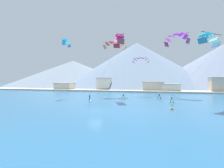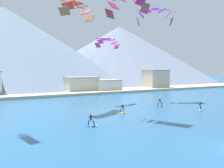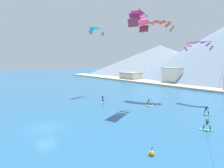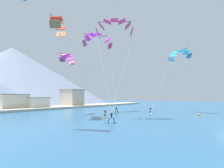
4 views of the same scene
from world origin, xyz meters
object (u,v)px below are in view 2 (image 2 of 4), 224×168
kitesurfer_near_trail (93,123)px  kitesurfer_far_left (200,108)px  parafoil_kite_near_lead (155,15)px  parafoil_kite_near_trail (127,3)px  parafoil_kite_distant_high_outer (107,42)px  kitesurfer_near_lead (161,104)px  kitesurfer_mid_center (123,110)px  parafoil_kite_mid_center (77,9)px

kitesurfer_near_trail → kitesurfer_far_left: 21.78m
kitesurfer_far_left → parafoil_kite_near_lead: parafoil_kite_near_lead is taller
parafoil_kite_near_trail → parafoil_kite_distant_high_outer: size_ratio=2.78×
kitesurfer_near_lead → kitesurfer_mid_center: size_ratio=0.99×
kitesurfer_near_lead → parafoil_kite_near_lead: 21.80m
kitesurfer_mid_center → parafoil_kite_near_lead: size_ratio=0.09×
kitesurfer_near_trail → parafoil_kite_near_lead: (24.36, 17.37, 19.30)m
parafoil_kite_near_trail → parafoil_kite_mid_center: size_ratio=0.96×
kitesurfer_mid_center → kitesurfer_far_left: 13.98m
kitesurfer_near_trail → parafoil_kite_mid_center: 22.72m
kitesurfer_mid_center → parafoil_kite_near_lead: parafoil_kite_near_lead is taller
kitesurfer_near_lead → parafoil_kite_mid_center: parafoil_kite_mid_center is taller
kitesurfer_far_left → parafoil_kite_near_lead: size_ratio=0.08×
parafoil_kite_near_trail → parafoil_kite_distant_high_outer: (4.81, 14.80, -4.25)m
kitesurfer_near_lead → kitesurfer_mid_center: (-10.43, -2.61, -0.08)m
parafoil_kite_mid_center → parafoil_kite_distant_high_outer: 10.82m
parafoil_kite_near_lead → parafoil_kite_near_trail: bearing=-140.6°
parafoil_kite_near_trail → parafoil_kite_near_lead: bearing=39.4°
parafoil_kite_near_trail → kitesurfer_near_lead: bearing=24.3°
kitesurfer_near_trail → kitesurfer_mid_center: kitesurfer_near_trail is taller
kitesurfer_mid_center → kitesurfer_far_left: (13.17, -4.71, 0.02)m
kitesurfer_far_left → parafoil_kite_mid_center: size_ratio=0.09×
kitesurfer_near_lead → kitesurfer_near_trail: 20.89m
kitesurfer_mid_center → parafoil_kite_mid_center: size_ratio=0.10×
kitesurfer_near_lead → parafoil_kite_near_lead: (5.35, 8.68, 19.27)m
kitesurfer_near_lead → parafoil_kite_mid_center: 23.85m
parafoil_kite_near_lead → parafoil_kite_near_trail: parafoil_kite_near_lead is taller
kitesurfer_far_left → parafoil_kite_mid_center: bearing=145.2°
kitesurfer_mid_center → parafoil_kite_near_trail: 17.12m
parafoil_kite_mid_center → kitesurfer_near_lead: bearing=-18.9°
kitesurfer_near_trail → parafoil_kite_mid_center: size_ratio=0.10×
kitesurfer_near_lead → kitesurfer_near_trail: kitesurfer_near_lead is taller
parafoil_kite_mid_center → kitesurfer_mid_center: bearing=-58.2°
parafoil_kite_near_trail → parafoil_kite_mid_center: 11.11m
kitesurfer_near_trail → kitesurfer_far_left: bearing=3.6°
kitesurfer_mid_center → parafoil_kite_near_lead: bearing=35.6°
kitesurfer_near_trail → parafoil_kite_near_lead: size_ratio=0.09×
kitesurfer_mid_center → parafoil_kite_near_trail: parafoil_kite_near_trail is taller
kitesurfer_near_lead → parafoil_kite_mid_center: size_ratio=0.10×
kitesurfer_mid_center → parafoil_kite_near_trail: (-1.11, -2.59, 16.88)m
parafoil_kite_near_trail → parafoil_kite_mid_center: bearing=109.8°
kitesurfer_near_lead → kitesurfer_mid_center: 10.75m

